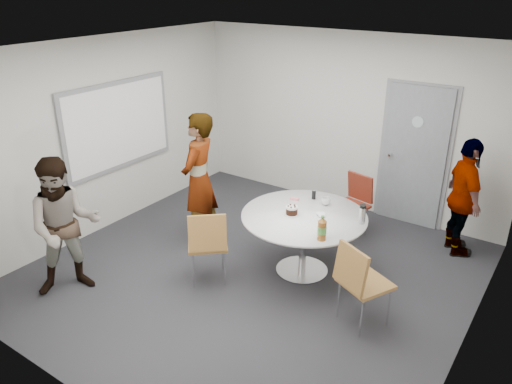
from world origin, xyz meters
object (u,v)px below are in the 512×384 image
Objects in this scene: door at (414,157)px; whiteboard at (119,125)px; chair_near_left at (208,240)px; person_main at (199,180)px; chair_far at (355,199)px; person_left at (65,227)px; person_right at (464,198)px; table at (305,224)px; chair_near_right at (359,278)px.

whiteboard is at bearing -147.34° from door.
chair_near_left is (-1.40, -2.97, -0.44)m from door.
chair_far is at bearing 114.79° from person_main.
whiteboard is (-3.56, -2.28, 0.42)m from door.
person_right is at bearing -9.15° from person_left.
chair_far is at bearing 2.06° from person_left.
person_right is (1.36, 0.30, 0.25)m from chair_far.
chair_far is at bearing 69.90° from person_right.
person_left reaches higher than table.
table reaches higher than chair_near_right.
chair_near_left is at bearing -15.04° from person_left.
person_left is (-3.02, -1.26, 0.23)m from chair_near_right.
chair_near_left is 2.32m from chair_far.
door is at bearing 2.67° from person_left.
whiteboard is 1.98× the size of chair_near_right.
chair_near_left is at bearing -133.64° from table.
table is at bearing 78.51° from person_main.
person_right is (3.00, 1.68, -0.12)m from person_main.
chair_near_left is at bearing -115.27° from door.
whiteboard reaches higher than person_right.
table is 1.59m from person_main.
table reaches higher than chair_near_left.
person_left is at bearing -138.13° from table.
person_right is at bearing -32.03° from door.
door is 2.22m from table.
chair_far is (-0.51, -0.83, -0.48)m from door.
person_main is (-1.57, -0.10, 0.24)m from table.
table is at bearing 174.72° from chair_near_right.
chair_near_left is at bearing 80.29° from chair_far.
chair_far is (-0.88, 1.87, -0.05)m from chair_near_right.
door is 2.76m from chair_near_right.
person_left is at bearing 176.90° from chair_near_left.
chair_near_left is 1.12m from person_main.
chair_near_right is 2.07m from chair_far.
whiteboard is 1.26× the size of table.
person_right is at bearing 104.02° from person_main.
chair_near_left is 0.58× the size of person_left.
person_main is at bearing -164.67° from chair_near_right.
person_main is 1.82m from person_left.
table is 2.77m from person_left.
door is at bearing 120.56° from person_main.
whiteboard reaches higher than person_left.
whiteboard is at bearing 65.07° from person_left.
door reaches higher than whiteboard.
person_main reaches higher than person_right.
door is at bearing 74.53° from table.
whiteboard reaches higher than table.
door reaches higher than chair_near_right.
chair_far is 0.49× the size of person_main.
whiteboard is 2.01m from person_left.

